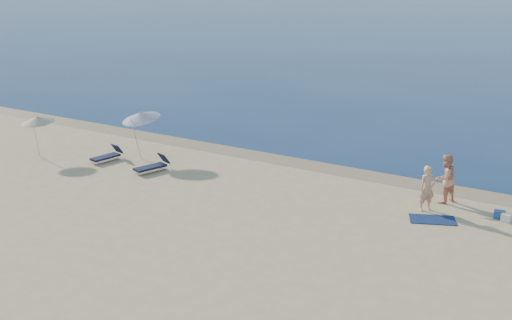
{
  "coord_description": "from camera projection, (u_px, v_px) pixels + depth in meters",
  "views": [
    {
      "loc": [
        10.11,
        -5.77,
        9.02
      ],
      "look_at": [
        -3.07,
        16.0,
        1.0
      ],
      "focal_mm": 45.0,
      "sensor_mm": 36.0,
      "label": 1
    }
  ],
  "objects": [
    {
      "name": "umbrella_far",
      "position": [
        38.0,
        120.0,
        30.03
      ],
      "size": [
        1.85,
        1.87,
        2.07
      ],
      "rotation": [
        0.0,
        0.0,
        -0.22
      ],
      "color": "silver",
      "rests_on": "ground"
    },
    {
      "name": "lounger_right",
      "position": [
        153.0,
        166.0,
        28.35
      ],
      "size": [
        1.01,
        1.71,
        0.72
      ],
      "rotation": [
        0.0,
        0.0,
        -0.32
      ],
      "color": "#121A34",
      "rests_on": "ground"
    },
    {
      "name": "blue_cooler",
      "position": [
        499.0,
        214.0,
        23.26
      ],
      "size": [
        0.45,
        0.36,
        0.28
      ],
      "primitive_type": "cube",
      "rotation": [
        0.0,
        0.0,
        0.22
      ],
      "color": "#1B4C94",
      "rests_on": "ground"
    },
    {
      "name": "person_right",
      "position": [
        445.0,
        179.0,
        24.54
      ],
      "size": [
        1.08,
        1.17,
        1.93
      ],
      "primitive_type": "imported",
      "rotation": [
        0.0,
        0.0,
        -2.05
      ],
      "color": "tan",
      "rests_on": "ground"
    },
    {
      "name": "wet_sand_strip",
      "position": [
        355.0,
        173.0,
        28.24
      ],
      "size": [
        240.0,
        1.6,
        0.0
      ],
      "primitive_type": "cube",
      "color": "#847254",
      "rests_on": "ground"
    },
    {
      "name": "umbrella_near",
      "position": [
        141.0,
        116.0,
        29.85
      ],
      "size": [
        2.31,
        2.33,
        2.39
      ],
      "rotation": [
        0.0,
        0.0,
        -0.33
      ],
      "color": "silver",
      "rests_on": "ground"
    },
    {
      "name": "white_bag",
      "position": [
        506.0,
        218.0,
        22.97
      ],
      "size": [
        0.36,
        0.31,
        0.28
      ],
      "primitive_type": "cube",
      "rotation": [
        0.0,
        0.0,
        -0.1
      ],
      "color": "silver",
      "rests_on": "ground"
    },
    {
      "name": "lounger_left",
      "position": [
        107.0,
        156.0,
        29.84
      ],
      "size": [
        0.79,
        1.63,
        0.69
      ],
      "rotation": [
        0.0,
        0.0,
        -0.18
      ],
      "color": "#141737",
      "rests_on": "ground"
    },
    {
      "name": "beach_towel",
      "position": [
        432.0,
        220.0,
        23.13
      ],
      "size": [
        1.84,
        1.45,
        0.03
      ],
      "primitive_type": "cube",
      "rotation": [
        0.0,
        0.0,
        0.39
      ],
      "color": "#0D1C45",
      "rests_on": "ground"
    },
    {
      "name": "person_left",
      "position": [
        427.0,
        189.0,
        23.76
      ],
      "size": [
        0.74,
        0.74,
        1.73
      ],
      "primitive_type": "imported",
      "rotation": [
        0.0,
        0.0,
        0.81
      ],
      "color": "#DEA17D",
      "rests_on": "ground"
    }
  ]
}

